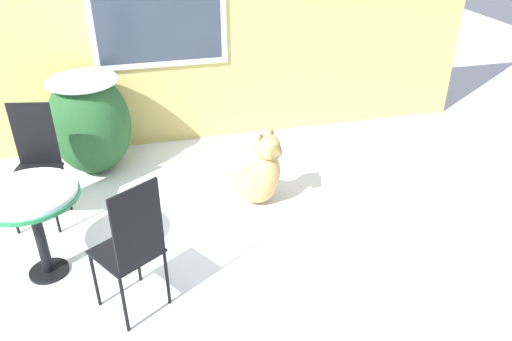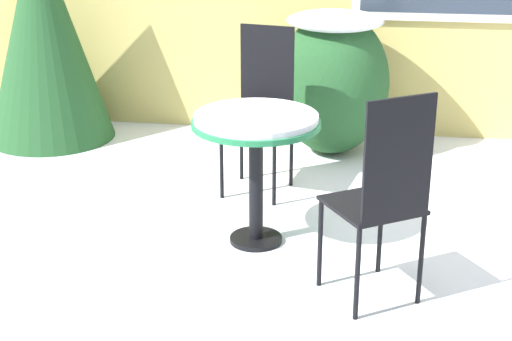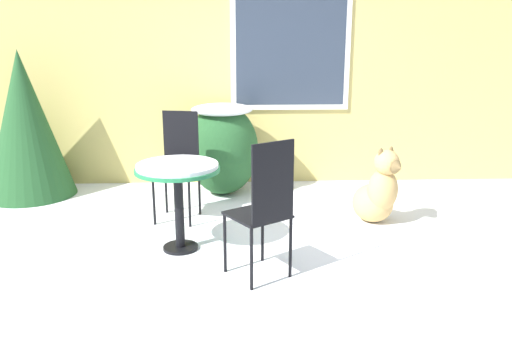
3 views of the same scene
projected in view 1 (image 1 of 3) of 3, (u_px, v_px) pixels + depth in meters
The scene contains 7 objects.
ground_plane at pixel (137, 270), 3.82m from camera, with size 16.00×16.00×0.00m, color white.
house_wall at pixel (115, 23), 5.00m from camera, with size 8.00×0.10×2.69m.
shrub_left at pixel (89, 121), 4.92m from camera, with size 0.80×0.82×1.02m.
patio_table at pixel (31, 204), 3.49m from camera, with size 0.68×0.68×0.73m.
patio_chair_near_table at pixel (35, 161), 4.18m from camera, with size 0.45×0.45×1.04m.
patio_chair_far_side at pixel (132, 246), 3.19m from camera, with size 0.53×0.53×1.04m.
dog at pixel (260, 175), 4.50m from camera, with size 0.53×0.58×0.75m.
Camera 1 is at (0.17, -3.07, 2.56)m, focal length 35.00 mm.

